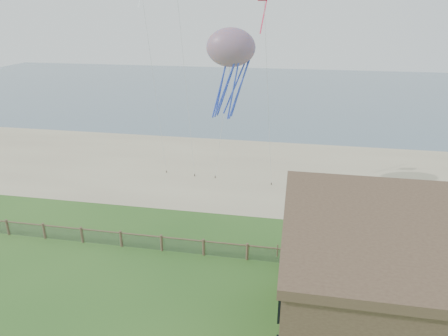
{
  "coord_description": "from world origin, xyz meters",
  "views": [
    {
      "loc": [
        5.55,
        -16.65,
        15.74
      ],
      "look_at": [
        1.05,
        8.0,
        5.74
      ],
      "focal_mm": 32.0,
      "sensor_mm": 36.0,
      "label": 1
    }
  ],
  "objects": [
    {
      "name": "chainlink_fence",
      "position": [
        0.0,
        6.0,
        0.55
      ],
      "size": [
        36.2,
        0.2,
        1.25
      ],
      "primitive_type": null,
      "color": "#4F3C2C",
      "rests_on": "ground"
    },
    {
      "name": "octopus_kite",
      "position": [
        0.09,
        16.32,
        10.87
      ],
      "size": [
        4.53,
        3.95,
        7.79
      ],
      "primitive_type": null,
      "rotation": [
        0.0,
        0.0,
        0.41
      ],
      "color": "orange"
    },
    {
      "name": "ocean",
      "position": [
        0.0,
        66.0,
        0.0
      ],
      "size": [
        160.0,
        68.0,
        0.02
      ],
      "primitive_type": "cube",
      "color": "slate",
      "rests_on": "ground"
    },
    {
      "name": "sand_beach",
      "position": [
        0.0,
        22.0,
        0.0
      ],
      "size": [
        72.0,
        20.0,
        0.02
      ],
      "primitive_type": "cube",
      "color": "tan",
      "rests_on": "ground"
    },
    {
      "name": "picnic_table",
      "position": [
        6.9,
        4.35,
        0.35
      ],
      "size": [
        1.91,
        1.62,
        0.7
      ],
      "primitive_type": null,
      "rotation": [
        0.0,
        0.0,
        -0.25
      ],
      "color": "brown",
      "rests_on": "ground"
    },
    {
      "name": "kite_red",
      "position": [
        2.79,
        14.66,
        16.0
      ],
      "size": [
        1.96,
        1.99,
        2.66
      ],
      "primitive_type": null,
      "rotation": [
        0.44,
        0.0,
        0.76
      ],
      "color": "#ED2950"
    },
    {
      "name": "ground",
      "position": [
        0.0,
        0.0,
        0.0
      ],
      "size": [
        160.0,
        160.0,
        0.0
      ],
      "primitive_type": "plane",
      "color": "#28561D",
      "rests_on": "ground"
    },
    {
      "name": "motel_deck",
      "position": [
        13.0,
        5.0,
        0.25
      ],
      "size": [
        15.0,
        2.0,
        0.5
      ],
      "primitive_type": "cube",
      "color": "brown",
      "rests_on": "ground"
    }
  ]
}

